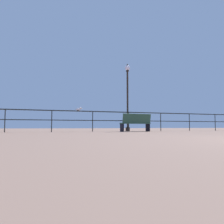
{
  "coord_description": "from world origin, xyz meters",
  "views": [
    {
      "loc": [
        -4.82,
        -2.05,
        0.26
      ],
      "look_at": [
        -1.17,
        8.21,
        1.02
      ],
      "focal_mm": 33.57,
      "sensor_mm": 36.0,
      "label": 1
    }
  ],
  "objects": [
    {
      "name": "pier_railing",
      "position": [
        0.0,
        8.71,
        0.8
      ],
      "size": [
        25.05,
        0.05,
        1.09
      ],
      "color": "black",
      "rests_on": "ground_plane"
    },
    {
      "name": "bench_near_left",
      "position": [
        0.1,
        8.0,
        0.52
      ],
      "size": [
        1.69,
        0.69,
        0.94
      ],
      "color": "#2B4B39",
      "rests_on": "ground_plane"
    },
    {
      "name": "lamppost_center",
      "position": [
        0.03,
        8.91,
        2.23
      ],
      "size": [
        0.3,
        0.3,
        3.92
      ],
      "color": "black",
      "rests_on": "ground_plane"
    },
    {
      "name": "seagull_on_rail",
      "position": [
        -2.83,
        8.71,
        1.17
      ],
      "size": [
        0.4,
        0.2,
        0.19
      ],
      "color": "silver",
      "rests_on": "pier_railing"
    }
  ]
}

